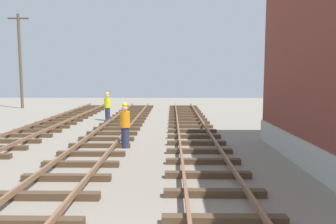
% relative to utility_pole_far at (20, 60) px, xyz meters
% --- Properties ---
extents(utility_pole_far, '(1.80, 0.24, 8.29)m').
position_rel_utility_pole_far_xyz_m(utility_pole_far, '(0.00, 0.00, 0.00)').
color(utility_pole_far, brown).
rests_on(utility_pole_far, ground).
extents(track_worker_foreground, '(0.40, 0.40, 1.87)m').
position_rel_utility_pole_far_xyz_m(track_worker_foreground, '(9.25, -8.10, -3.41)').
color(track_worker_foreground, '#262D4C').
rests_on(track_worker_foreground, ground).
extents(track_worker_distant, '(0.40, 0.40, 1.87)m').
position_rel_utility_pole_far_xyz_m(track_worker_distant, '(11.53, -16.14, -3.41)').
color(track_worker_distant, '#262D4C').
rests_on(track_worker_distant, ground).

